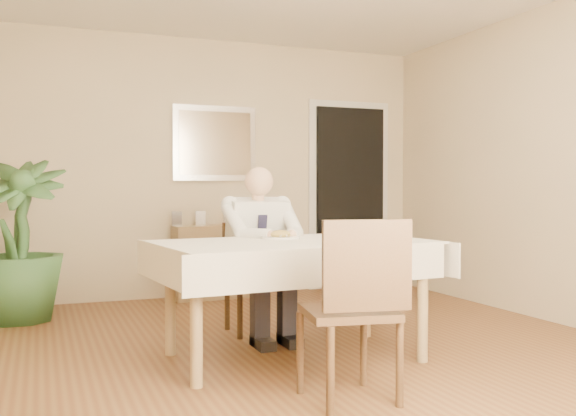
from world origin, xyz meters
name	(u,v)px	position (x,y,z in m)	size (l,w,h in m)	color
room	(307,156)	(0.00, 0.00, 1.30)	(5.00, 5.02, 2.60)	brown
doorway	(350,197)	(1.55, 2.46, 1.00)	(0.96, 0.07, 2.10)	beige
mirror	(215,143)	(0.03, 2.47, 1.55)	(0.86, 0.04, 0.76)	silver
dining_table	(294,254)	(-0.13, -0.09, 0.67)	(1.82, 1.20, 0.75)	olive
chair_far	(252,271)	(-0.13, 0.78, 0.46)	(0.41, 0.42, 0.83)	#3D2817
chair_near	(356,300)	(-0.17, -1.03, 0.53)	(0.51, 0.51, 0.94)	#3D2817
seated_man	(263,243)	(-0.13, 0.50, 0.69)	(0.48, 0.72, 1.24)	white
plate	(280,238)	(-0.15, 0.11, 0.76)	(0.26, 0.26, 0.02)	white
food	(280,234)	(-0.15, 0.11, 0.78)	(0.14, 0.14, 0.06)	olive
knife	(289,235)	(-0.11, 0.05, 0.78)	(0.01, 0.01, 0.13)	silver
fork	(278,236)	(-0.19, 0.05, 0.78)	(0.01, 0.01, 0.13)	silver
coffee_mug	(377,233)	(0.37, -0.27, 0.80)	(0.13, 0.13, 0.10)	white
sideboard	(219,261)	(0.03, 2.32, 0.36)	(0.91, 0.31, 0.73)	olive
photo_frame_left	(177,219)	(-0.38, 2.39, 0.80)	(0.10, 0.02, 0.14)	silver
photo_frame_center	(200,218)	(-0.14, 2.39, 0.80)	(0.10, 0.02, 0.14)	silver
photo_frame_right	(228,218)	(0.13, 2.35, 0.80)	(0.10, 0.02, 0.14)	silver
potted_palm	(18,240)	(-1.80, 1.81, 0.67)	(0.75, 0.75, 1.33)	#30572A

